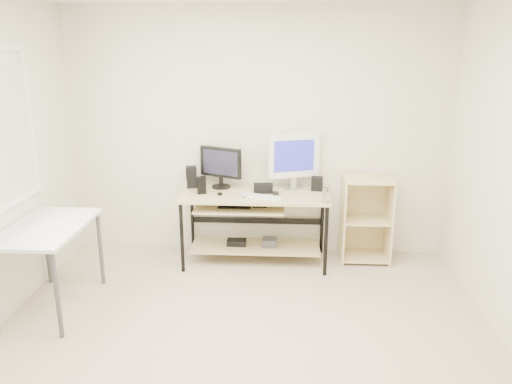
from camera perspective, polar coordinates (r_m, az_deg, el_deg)
The scene contains 16 objects.
room at distance 3.37m, azimuth -4.14°, elevation 1.32°, with size 4.01×4.01×2.62m.
desk at distance 5.13m, azimuth -0.39°, elevation -2.40°, with size 1.50×0.65×0.75m.
side_table at distance 4.53m, azimuth -22.78°, elevation -4.54°, with size 0.60×1.00×0.75m.
shelf_unit at distance 5.37m, azimuth 12.37°, elevation -2.90°, with size 0.50×0.40×0.90m.
black_monitor at distance 5.22m, azimuth -4.06°, elevation 3.12°, with size 0.45×0.23×0.43m.
white_imac at distance 5.16m, azimuth 4.37°, elevation 4.00°, with size 0.53×0.24×0.58m.
keyboard at distance 4.92m, azimuth 0.64°, elevation -0.54°, with size 0.42×0.12×0.01m, color white.
mouse at distance 4.96m, azimuth -1.48°, elevation -0.27°, with size 0.07×0.12×0.04m, color #BABABF.
center_speaker at distance 5.06m, azimuth 0.83°, elevation 0.44°, with size 0.20×0.09×0.10m, color black.
speaker_left at distance 5.29m, azimuth -7.39°, elevation 1.76°, with size 0.13×0.13×0.22m.
speaker_right at distance 5.19m, azimuth 6.99°, elevation 0.95°, with size 0.11×0.11×0.14m, color black.
audio_controller at distance 5.06m, azimuth -6.26°, elevation 0.80°, with size 0.09×0.06×0.18m, color black.
volume_puck at distance 5.01m, azimuth -4.15°, elevation -0.23°, with size 0.05×0.05×0.02m, color black.
smartphone at distance 5.05m, azimuth 2.25°, elevation -0.14°, with size 0.06×0.12×0.01m, color black.
coaster at distance 4.81m, azimuth 7.99°, elevation -1.15°, with size 0.09×0.09×0.01m, color olive.
drinking_glass at distance 4.79m, azimuth 8.03°, elevation -0.33°, with size 0.07×0.07×0.14m, color white.
Camera 1 is at (0.30, -3.18, 2.19)m, focal length 35.00 mm.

